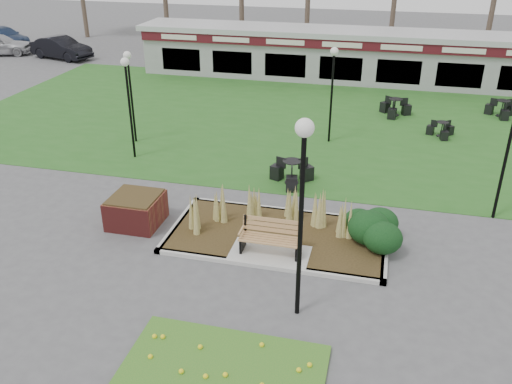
% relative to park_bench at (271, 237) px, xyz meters
% --- Properties ---
extents(ground, '(100.00, 100.00, 0.00)m').
position_rel_park_bench_xyz_m(ground, '(0.00, -0.25, -0.59)').
color(ground, '#515154').
rests_on(ground, ground).
extents(lawn, '(34.00, 16.00, 0.02)m').
position_rel_park_bench_xyz_m(lawn, '(0.00, 11.75, -0.58)').
color(lawn, '#265F1E').
rests_on(lawn, ground).
extents(flower_bed, '(4.20, 3.00, 0.16)m').
position_rel_park_bench_xyz_m(flower_bed, '(0.00, -4.85, -0.52)').
color(flower_bed, '#297521').
rests_on(flower_bed, ground).
extents(planting_bed, '(6.75, 3.40, 1.27)m').
position_rel_park_bench_xyz_m(planting_bed, '(1.27, 1.10, -0.22)').
color(planting_bed, '#322614').
rests_on(planting_bed, ground).
extents(park_bench, '(1.70, 0.66, 0.93)m').
position_rel_park_bench_xyz_m(park_bench, '(0.00, 0.00, 0.00)').
color(park_bench, '#AD8A4E').
rests_on(park_bench, ground).
extents(brick_planter, '(1.50, 1.50, 0.95)m').
position_rel_park_bench_xyz_m(brick_planter, '(-4.40, 0.75, -0.11)').
color(brick_planter, maroon).
rests_on(brick_planter, ground).
extents(food_pavilion, '(24.60, 3.40, 2.90)m').
position_rel_park_bench_xyz_m(food_pavilion, '(0.00, 19.71, 0.89)').
color(food_pavilion, gray).
rests_on(food_pavilion, ground).
extents(lamp_post_near_left, '(0.40, 0.40, 4.85)m').
position_rel_park_bench_xyz_m(lamp_post_near_left, '(1.16, -2.32, 2.95)').
color(lamp_post_near_left, black).
rests_on(lamp_post_near_left, ground).
extents(lamp_post_mid_left, '(0.33, 0.33, 3.95)m').
position_rel_park_bench_xyz_m(lamp_post_mid_left, '(-6.79, 5.65, 2.29)').
color(lamp_post_mid_left, black).
rests_on(lamp_post_mid_left, ground).
extents(lamp_post_mid_right, '(0.33, 0.33, 3.98)m').
position_rel_park_bench_xyz_m(lamp_post_mid_right, '(0.49, 9.22, 2.31)').
color(lamp_post_mid_right, black).
rests_on(lamp_post_mid_right, ground).
extents(lamp_post_far_left, '(0.32, 0.32, 3.82)m').
position_rel_park_bench_xyz_m(lamp_post_far_left, '(-7.49, 7.25, 2.20)').
color(lamp_post_far_left, black).
rests_on(lamp_post_far_left, ground).
extents(bistro_set_a, '(1.58, 1.51, 0.85)m').
position_rel_park_bench_xyz_m(bistro_set_a, '(-0.29, 4.75, -0.28)').
color(bistro_set_a, black).
rests_on(bistro_set_a, ground).
extents(bistro_set_b, '(1.20, 1.16, 0.65)m').
position_rel_park_bench_xyz_m(bistro_set_b, '(5.17, 11.00, -0.35)').
color(bistro_set_b, black).
rests_on(bistro_set_b, ground).
extents(bistro_set_c, '(1.47, 1.34, 0.78)m').
position_rel_park_bench_xyz_m(bistro_set_c, '(8.13, 14.58, -0.31)').
color(bistro_set_c, black).
rests_on(bistro_set_c, ground).
extents(bistro_set_d, '(1.53, 1.45, 0.82)m').
position_rel_park_bench_xyz_m(bistro_set_d, '(3.13, 13.50, -0.29)').
color(bistro_set_d, black).
rests_on(bistro_set_d, ground).
extents(car_black, '(4.73, 2.64, 1.48)m').
position_rel_park_bench_xyz_m(car_black, '(-19.32, 20.75, 0.15)').
color(car_black, black).
rests_on(car_black, ground).
extents(car_blue, '(5.07, 3.56, 1.36)m').
position_rel_park_bench_xyz_m(car_blue, '(-26.00, 23.70, 0.09)').
color(car_blue, navy).
rests_on(car_blue, ground).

